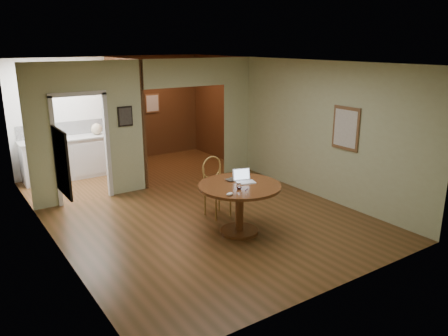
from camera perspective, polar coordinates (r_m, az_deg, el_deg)
floor at (r=7.56m, az=-0.69°, el=-7.45°), size 5.00×5.00×0.00m
room_shell at (r=9.66m, az=-13.31°, el=5.32°), size 5.20×7.50×5.00m
dining_table at (r=7.05m, az=2.04°, el=-3.86°), size 1.33×1.33×0.83m
chair at (r=7.80m, az=-1.15°, el=-1.99°), size 0.49×0.49×1.08m
open_laptop at (r=7.11m, az=2.57°, el=-1.34°), size 0.34×0.33×0.21m
closed_laptop at (r=7.20m, az=1.82°, el=-1.49°), size 0.40×0.28×0.03m
mouse at (r=6.48m, az=0.75°, el=-3.42°), size 0.12×0.08×0.05m
wine_glass at (r=6.75m, az=1.99°, el=-2.38°), size 0.09×0.09×0.10m
pen at (r=6.75m, az=2.98°, el=-2.81°), size 0.11×0.08×0.01m
kitchen_cabinet at (r=10.60m, az=-19.62°, el=1.24°), size 2.06×0.60×0.94m
grocery_bag at (r=10.66m, az=-16.31°, el=4.91°), size 0.31×0.28×0.26m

